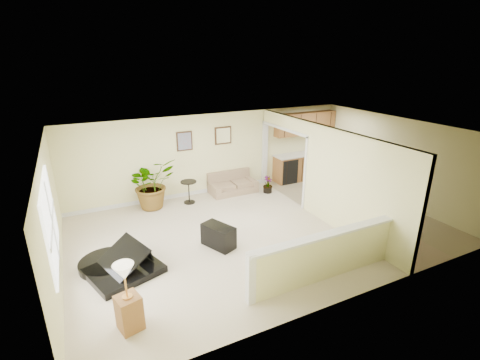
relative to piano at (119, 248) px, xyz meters
name	(u,v)px	position (x,y,z in m)	size (l,w,h in m)	color
floor	(260,230)	(3.41, 0.28, -0.52)	(9.00, 9.00, 0.00)	beige
back_wall	(214,153)	(3.41, 3.28, 0.73)	(9.00, 0.04, 2.50)	beige
front_wall	(350,240)	(3.41, -2.72, 0.73)	(9.00, 0.04, 2.50)	beige
left_wall	(52,221)	(-1.09, 0.28, 0.73)	(0.04, 6.00, 2.50)	beige
right_wall	(395,160)	(7.91, 0.28, 0.73)	(0.04, 6.00, 2.50)	beige
ceiling	(263,132)	(3.41, 0.28, 1.98)	(9.00, 6.00, 0.04)	white
kitchen_vinyl	(355,207)	(6.56, 0.28, -0.52)	(2.70, 6.00, 0.01)	gray
interior_partition	(315,171)	(5.21, 0.53, 0.70)	(0.18, 5.99, 2.50)	beige
pony_half_wall	(323,256)	(3.49, -2.02, 0.00)	(3.42, 0.22, 1.00)	beige
left_window	(50,222)	(-1.07, -0.22, 0.93)	(0.05, 2.15, 1.45)	white
wall_art_left	(185,141)	(2.46, 3.25, 1.23)	(0.48, 0.04, 0.58)	#372214
wall_mirror	(223,135)	(3.71, 3.25, 1.28)	(0.55, 0.04, 0.55)	#372214
kitchen_cabinets	(302,155)	(6.60, 3.01, 0.35)	(2.36, 0.65, 2.33)	#945B30
piano	(119,248)	(0.00, 0.00, 0.00)	(1.82, 1.80, 1.25)	black
piano_bench	(218,236)	(2.16, 0.02, -0.26)	(0.39, 0.78, 0.52)	black
loveseat	(232,182)	(3.87, 2.98, -0.20)	(1.48, 0.85, 0.85)	#9F8565
accent_table	(189,189)	(2.35, 2.71, -0.09)	(0.47, 0.47, 0.68)	black
palm_plant	(152,184)	(1.31, 2.88, 0.19)	(1.57, 1.45, 1.45)	black
small_plant	(268,186)	(4.86, 2.39, -0.29)	(0.39, 0.39, 0.54)	black
lamp_stand	(128,302)	(-0.11, -1.71, -0.01)	(0.43, 0.43, 1.20)	#945B30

